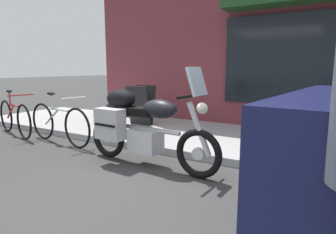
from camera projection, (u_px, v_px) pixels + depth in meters
name	position (u px, v px, depth m)	size (l,w,h in m)	color
ground_plane	(149.00, 189.00, 3.31)	(80.00, 80.00, 0.00)	#363636
touring_motorcycle	(140.00, 124.00, 4.03)	(2.22, 0.62, 1.40)	black
parked_bicycle	(59.00, 123.00, 5.27)	(1.80, 0.48, 0.95)	black
sandwich_board_sign	(141.00, 105.00, 6.42)	(0.55, 0.40, 0.88)	black
second_bicycle_by_cafe	(14.00, 117.00, 5.92)	(1.69, 0.56, 0.94)	black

